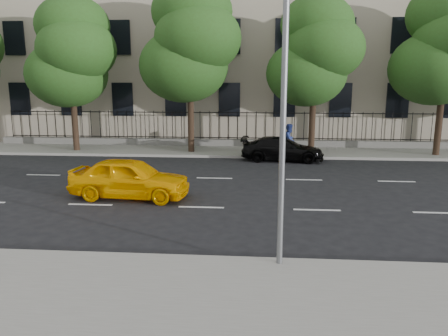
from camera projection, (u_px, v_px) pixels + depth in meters
The scene contains 14 objects.
ground at pixel (190, 232), 12.83m from camera, with size 120.00×120.00×0.00m, color black.
near_sidewalk at pixel (160, 297), 8.91m from camera, with size 60.00×4.00×0.15m, color gray.
far_sidewalk at pixel (226, 151), 26.47m from camera, with size 60.00×4.00×0.15m, color gray.
lane_markings at pixel (209, 191), 17.46m from camera, with size 49.60×4.62×0.01m, color silver, non-canonical shape.
masonry_building at pixel (235, 16), 33.37m from camera, with size 34.60×12.11×18.50m.
iron_fence at pixel (228, 138), 28.01m from camera, with size 30.00×0.50×2.20m.
street_light at pixel (284, 46), 9.85m from camera, with size 0.25×3.32×8.05m.
tree_b at pixel (72, 53), 25.37m from camera, with size 5.53×5.12×8.97m.
tree_c at pixel (191, 42), 24.71m from camera, with size 5.89×5.50×9.80m.
tree_d at pixel (315, 52), 24.28m from camera, with size 5.34×4.94×8.84m.
tree_e at pixel (446, 45), 23.66m from camera, with size 5.71×5.31×9.46m.
yellow_taxi at pixel (130, 178), 16.35m from camera, with size 1.80×4.47×1.52m, color #FFAF00.
black_sedan at pixel (282, 149), 23.66m from camera, with size 1.80×4.44×1.29m, color black.
pedestrian_far at pixel (289, 140), 24.43m from camera, with size 0.86×0.67×1.77m, color navy.
Camera 1 is at (1.97, -12.05, 4.47)m, focal length 35.00 mm.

